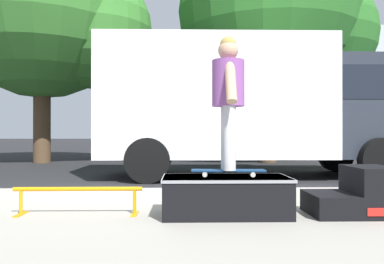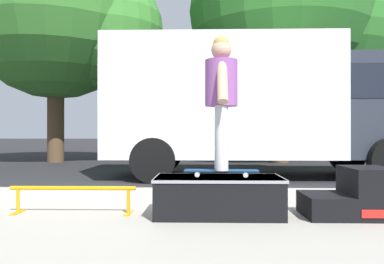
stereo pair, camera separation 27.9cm
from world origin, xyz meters
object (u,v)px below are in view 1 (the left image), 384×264
(grind_rail, at_px, (78,194))
(skateboard, at_px, (228,171))
(street_tree_main, at_px, (53,12))
(skater_kid, at_px, (228,91))
(box_truck, at_px, (255,102))
(kicker_ramp, at_px, (358,195))
(skate_box, at_px, (226,195))
(street_tree_neighbour, at_px, (278,17))

(grind_rail, bearing_deg, skateboard, -1.47)
(street_tree_main, bearing_deg, skateboard, -61.75)
(skater_kid, height_order, box_truck, box_truck)
(kicker_ramp, bearing_deg, skater_kid, 178.51)
(grind_rail, xyz_separation_m, skater_kid, (1.60, -0.04, 1.09))
(skate_box, relative_size, skater_kid, 0.93)
(box_truck, bearing_deg, skate_box, -104.21)
(box_truck, distance_m, street_tree_neighbour, 5.59)
(skater_kid, height_order, street_tree_main, street_tree_main)
(skate_box, xyz_separation_m, grind_rail, (-1.56, 0.08, -0.00))
(skater_kid, bearing_deg, skate_box, -132.23)
(skate_box, height_order, skater_kid, skater_kid)
(kicker_ramp, relative_size, grind_rail, 0.65)
(grind_rail, relative_size, street_tree_neighbour, 0.17)
(skate_box, xyz_separation_m, box_truck, (1.21, 4.79, 1.36))
(skate_box, distance_m, box_truck, 5.13)
(skate_box, bearing_deg, street_tree_neighbour, 72.82)
(street_tree_neighbour, bearing_deg, skate_box, -107.18)
(kicker_ramp, relative_size, street_tree_main, 0.11)
(skateboard, relative_size, street_tree_main, 0.09)
(grind_rail, distance_m, street_tree_main, 10.72)
(skate_box, height_order, skateboard, skateboard)
(skate_box, bearing_deg, box_truck, 75.79)
(kicker_ramp, bearing_deg, skateboard, 178.51)
(skateboard, distance_m, street_tree_main, 11.24)
(skater_kid, xyz_separation_m, street_tree_neighbour, (2.77, 9.02, 3.51))
(skater_kid, bearing_deg, grind_rail, 178.53)
(skate_box, height_order, grind_rail, skate_box)
(skater_kid, xyz_separation_m, box_truck, (1.18, 4.75, 0.27))
(grind_rail, bearing_deg, skater_kid, -1.47)
(skate_box, height_order, kicker_ramp, kicker_ramp)
(kicker_ramp, xyz_separation_m, skater_kid, (-1.38, 0.04, 1.10))
(box_truck, height_order, street_tree_main, street_tree_main)
(kicker_ramp, xyz_separation_m, grind_rail, (-2.98, 0.08, 0.01))
(kicker_ramp, distance_m, skater_kid, 1.76)
(skate_box, relative_size, kicker_ramp, 1.49)
(street_tree_neighbour, bearing_deg, street_tree_main, 179.60)
(skate_box, bearing_deg, kicker_ramp, -0.02)
(skate_box, height_order, street_tree_main, street_tree_main)
(skate_box, height_order, street_tree_neighbour, street_tree_neighbour)
(skateboard, height_order, street_tree_neighbour, street_tree_neighbour)
(kicker_ramp, bearing_deg, box_truck, 92.38)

